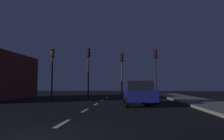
# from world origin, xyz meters

# --- Properties ---
(ground_plane) EXTENTS (80.00, 80.00, 0.00)m
(ground_plane) POSITION_xyz_m (0.00, 7.00, 0.00)
(ground_plane) COLOR black
(lane_stripe_second) EXTENTS (0.16, 1.60, 0.01)m
(lane_stripe_second) POSITION_xyz_m (0.00, 2.60, 0.00)
(lane_stripe_second) COLOR silver
(lane_stripe_second) RESTS_ON ground_plane
(lane_stripe_third) EXTENTS (0.16, 1.60, 0.01)m
(lane_stripe_third) POSITION_xyz_m (0.00, 6.40, 0.00)
(lane_stripe_third) COLOR silver
(lane_stripe_third) RESTS_ON ground_plane
(lane_stripe_fourth) EXTENTS (0.16, 1.60, 0.01)m
(lane_stripe_fourth) POSITION_xyz_m (0.00, 10.20, 0.00)
(lane_stripe_fourth) COLOR silver
(lane_stripe_fourth) RESTS_ON ground_plane
(lane_stripe_fifth) EXTENTS (0.16, 1.60, 0.01)m
(lane_stripe_fifth) POSITION_xyz_m (0.00, 14.00, 0.00)
(lane_stripe_fifth) COLOR silver
(lane_stripe_fifth) RESTS_ON ground_plane
(lane_stripe_sixth) EXTENTS (0.16, 1.60, 0.01)m
(lane_stripe_sixth) POSITION_xyz_m (0.00, 17.80, 0.00)
(lane_stripe_sixth) COLOR silver
(lane_stripe_sixth) RESTS_ON ground_plane
(traffic_signal_far_left) EXTENTS (0.32, 0.38, 5.01)m
(traffic_signal_far_left) POSITION_xyz_m (-5.37, 16.20, 3.50)
(traffic_signal_far_left) COLOR black
(traffic_signal_far_left) RESTS_ON ground_plane
(traffic_signal_center_left) EXTENTS (0.32, 0.38, 5.01)m
(traffic_signal_center_left) POSITION_xyz_m (-1.70, 16.20, 3.51)
(traffic_signal_center_left) COLOR black
(traffic_signal_center_left) RESTS_ON ground_plane
(traffic_signal_center_right) EXTENTS (0.32, 0.38, 4.53)m
(traffic_signal_center_right) POSITION_xyz_m (1.62, 16.20, 3.19)
(traffic_signal_center_right) COLOR #2D2D30
(traffic_signal_center_right) RESTS_ON ground_plane
(traffic_signal_far_right) EXTENTS (0.32, 0.38, 4.82)m
(traffic_signal_far_right) POSITION_xyz_m (4.89, 16.20, 3.38)
(traffic_signal_far_right) COLOR black
(traffic_signal_far_right) RESTS_ON ground_plane
(car_stopped_ahead) EXTENTS (2.14, 4.43, 1.59)m
(car_stopped_ahead) POSITION_xyz_m (2.94, 9.67, 0.80)
(car_stopped_ahead) COLOR navy
(car_stopped_ahead) RESTS_ON ground_plane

